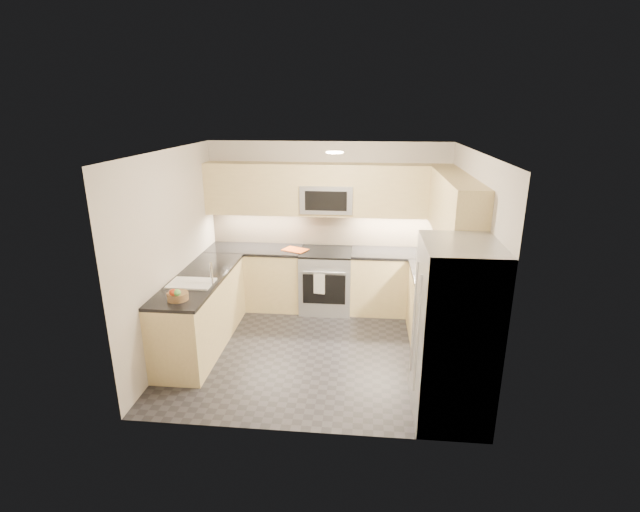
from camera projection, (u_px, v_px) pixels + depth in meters
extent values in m
cube|color=black|center=(317.00, 349.00, 5.96)|extent=(3.60, 3.20, 0.00)
cube|color=beige|center=(317.00, 151.00, 5.20)|extent=(3.60, 3.20, 0.02)
cube|color=#BDB3A4|center=(328.00, 225.00, 7.09)|extent=(3.60, 0.02, 2.50)
cube|color=#BDB3A4|center=(298.00, 313.00, 4.06)|extent=(3.60, 0.02, 2.50)
cube|color=#BDB3A4|center=(173.00, 253.00, 5.75)|extent=(0.02, 3.20, 2.50)
cube|color=#BDB3A4|center=(470.00, 262.00, 5.41)|extent=(0.02, 3.20, 2.50)
cube|color=#DEC686|center=(256.00, 278.00, 7.16)|extent=(1.42, 0.60, 0.90)
cube|color=#DEC686|center=(398.00, 283.00, 6.95)|extent=(1.42, 0.60, 0.90)
cube|color=#DEC686|center=(437.00, 317.00, 5.83)|extent=(0.60, 1.70, 0.90)
cube|color=#DEC686|center=(202.00, 312.00, 5.97)|extent=(0.60, 2.00, 0.90)
cube|color=black|center=(255.00, 249.00, 7.01)|extent=(1.42, 0.63, 0.04)
cube|color=black|center=(400.00, 253.00, 6.81)|extent=(1.42, 0.63, 0.04)
cube|color=black|center=(440.00, 282.00, 5.68)|extent=(0.63, 1.70, 0.04)
cube|color=black|center=(199.00, 278.00, 5.82)|extent=(0.63, 2.00, 0.04)
cube|color=#DEC686|center=(327.00, 190.00, 6.75)|extent=(3.60, 0.35, 0.75)
cube|color=#DEC686|center=(455.00, 208.00, 5.51)|extent=(0.35, 1.95, 0.75)
cube|color=tan|center=(328.00, 228.00, 7.11)|extent=(3.60, 0.01, 0.51)
cube|color=tan|center=(462.00, 254.00, 5.86)|extent=(0.01, 2.30, 0.51)
cube|color=#A6A9AE|center=(326.00, 281.00, 7.03)|extent=(0.76, 0.65, 0.91)
cube|color=black|center=(326.00, 252.00, 6.89)|extent=(0.76, 0.65, 0.03)
cube|color=black|center=(324.00, 289.00, 6.72)|extent=(0.62, 0.02, 0.45)
cylinder|color=#B2B5BA|center=(324.00, 272.00, 6.62)|extent=(0.60, 0.02, 0.02)
cube|color=gray|center=(327.00, 198.00, 6.77)|extent=(0.76, 0.40, 0.40)
cube|color=black|center=(326.00, 201.00, 6.57)|extent=(0.60, 0.01, 0.28)
cube|color=#ACAFB4|center=(454.00, 333.00, 4.46)|extent=(0.70, 0.90, 1.80)
cylinder|color=#B2B5BA|center=(418.00, 335.00, 4.31)|extent=(0.02, 0.02, 1.20)
cylinder|color=#B2B5BA|center=(414.00, 318.00, 4.65)|extent=(0.02, 0.02, 1.20)
cube|color=white|center=(192.00, 289.00, 5.60)|extent=(0.52, 0.38, 0.16)
cylinder|color=silver|center=(212.00, 274.00, 5.51)|extent=(0.03, 0.03, 0.28)
cylinder|color=#6FC554|center=(439.00, 250.00, 6.66)|extent=(0.32, 0.32, 0.15)
cube|color=#DB5414|center=(295.00, 250.00, 6.90)|extent=(0.42, 0.37, 0.01)
cylinder|color=olive|center=(178.00, 296.00, 5.11)|extent=(0.30, 0.30, 0.08)
sphere|color=#BC3715|center=(173.00, 292.00, 5.02)|extent=(0.08, 0.08, 0.08)
sphere|color=#63BF51|center=(177.00, 293.00, 5.02)|extent=(0.08, 0.08, 0.08)
cube|color=white|center=(319.00, 284.00, 6.66)|extent=(0.16, 0.04, 0.31)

